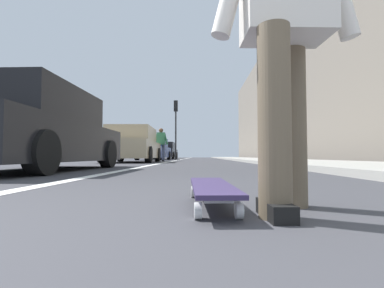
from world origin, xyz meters
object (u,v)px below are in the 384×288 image
at_px(skater_person, 285,15).
at_px(parked_car_near, 36,132).
at_px(skateboard, 212,188).
at_px(parked_car_far, 154,150).
at_px(parked_car_end, 166,151).
at_px(pedestrian_distant, 161,142).
at_px(parked_car_mid, 133,146).
at_px(traffic_light, 176,119).

distance_m(skater_person, parked_car_near, 4.91).
height_order(skateboard, parked_car_far, parked_car_far).
bearing_deg(parked_car_end, pedestrian_distant, -174.09).
distance_m(parked_car_far, parked_car_end, 6.03).
distance_m(parked_car_mid, parked_car_end, 13.00).
relative_size(parked_car_near, parked_car_end, 0.92).
distance_m(parked_car_mid, parked_car_far, 6.97).
height_order(skateboard, parked_car_near, parked_car_near).
height_order(skater_person, pedestrian_distant, pedestrian_distant).
bearing_deg(parked_car_mid, skater_person, -162.49).
distance_m(skateboard, traffic_light, 19.15).
bearing_deg(parked_car_near, skateboard, -138.50).
relative_size(skater_person, traffic_light, 0.37).
bearing_deg(parked_car_far, skater_person, -168.49).
relative_size(skateboard, parked_car_far, 0.19).
height_order(skater_person, traffic_light, traffic_light).
bearing_deg(pedestrian_distant, parked_car_far, 13.79).
bearing_deg(skater_person, pedestrian_distant, 10.67).
xyz_separation_m(skater_person, pedestrian_distant, (12.68, 2.39, 0.03)).
relative_size(skater_person, parked_car_mid, 0.37).
bearing_deg(skateboard, skater_person, -113.38).
bearing_deg(pedestrian_distant, parked_car_near, 173.87).
height_order(traffic_light, pedestrian_distant, traffic_light).
bearing_deg(traffic_light, skater_person, -173.41).
bearing_deg(parked_car_near, parked_car_end, 0.36).
distance_m(parked_car_near, pedestrian_distant, 9.17).
xyz_separation_m(skater_person, parked_car_near, (3.57, 3.37, -0.24)).
xyz_separation_m(parked_car_end, pedestrian_distant, (-10.67, -1.10, 0.26)).
relative_size(parked_car_near, traffic_light, 0.95).
distance_m(parked_car_far, traffic_light, 3.15).
height_order(parked_car_far, parked_car_end, parked_car_end).
distance_m(skateboard, pedestrian_distant, 12.73).
relative_size(parked_car_mid, parked_car_end, 0.98).
height_order(skateboard, traffic_light, traffic_light).
bearing_deg(skater_person, parked_car_far, 11.51).
xyz_separation_m(skateboard, parked_car_mid, (10.20, 2.92, 0.61)).
height_order(parked_car_end, pedestrian_distant, pedestrian_distant).
relative_size(parked_car_mid, traffic_light, 1.01).
bearing_deg(parked_car_near, skater_person, -136.63).
bearing_deg(parked_car_near, parked_car_far, 0.66).
relative_size(parked_car_end, traffic_light, 1.03).
xyz_separation_m(skateboard, parked_car_end, (23.20, 3.15, 0.61)).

